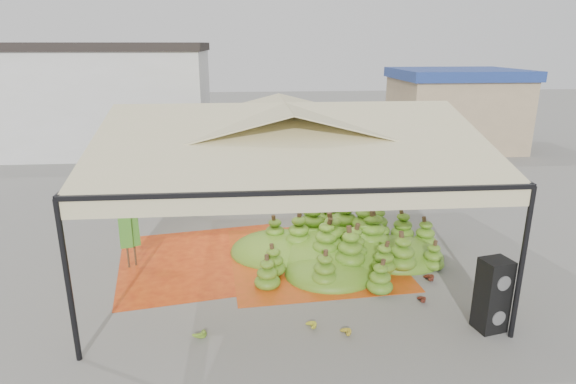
{
  "coord_description": "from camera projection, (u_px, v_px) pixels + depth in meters",
  "views": [
    {
      "loc": [
        -0.94,
        -11.57,
        5.37
      ],
      "look_at": [
        0.2,
        1.5,
        1.3
      ],
      "focal_mm": 30.0,
      "sensor_mm": 36.0,
      "label": 1
    }
  ],
  "objects": [
    {
      "name": "banana_leaves",
      "position": [
        138.0,
        269.0,
        11.92
      ],
      "size": [
        0.96,
        1.36,
        3.7
      ],
      "primitive_type": null,
      "color": "#2A7B20",
      "rests_on": "ground"
    },
    {
      "name": "tarp_left",
      "position": [
        207.0,
        260.0,
        12.45
      ],
      "size": [
        5.03,
        4.86,
        0.01
      ],
      "primitive_type": "cube",
      "rotation": [
        0.0,
        0.0,
        0.18
      ],
      "color": "#E65915",
      "rests_on": "ground"
    },
    {
      "name": "truck_left",
      "position": [
        223.0,
        141.0,
        20.25
      ],
      "size": [
        6.97,
        3.42,
        2.29
      ],
      "rotation": [
        0.0,
        0.0,
        0.18
      ],
      "color": "#4A2F18",
      "rests_on": "ground"
    },
    {
      "name": "tarp_right",
      "position": [
        313.0,
        257.0,
        12.58
      ],
      "size": [
        4.55,
        4.74,
        0.01
      ],
      "primitive_type": "cube",
      "rotation": [
        0.0,
        0.0,
        0.08
      ],
      "color": "#D64514",
      "rests_on": "ground"
    },
    {
      "name": "building_white",
      "position": [
        66.0,
        98.0,
        24.36
      ],
      "size": [
        14.3,
        6.3,
        5.4
      ],
      "color": "silver",
      "rests_on": "ground"
    },
    {
      "name": "canopy_tent",
      "position": [
        285.0,
        132.0,
        11.7
      ],
      "size": [
        8.1,
        8.1,
        4.0
      ],
      "color": "black",
      "rests_on": "ground"
    },
    {
      "name": "hand_green",
      "position": [
        197.0,
        331.0,
        9.19
      ],
      "size": [
        0.58,
        0.55,
        0.21
      ],
      "primitive_type": "ellipsoid",
      "rotation": [
        0.0,
        0.0,
        -0.54
      ],
      "color": "#577F1A",
      "rests_on": "ground"
    },
    {
      "name": "ground",
      "position": [
        285.0,
        256.0,
        12.68
      ],
      "size": [
        90.0,
        90.0,
        0.0
      ],
      "primitive_type": "plane",
      "color": "slate",
      "rests_on": "ground"
    },
    {
      "name": "speaker_stack",
      "position": [
        493.0,
        295.0,
        9.24
      ],
      "size": [
        0.62,
        0.57,
        1.47
      ],
      "rotation": [
        0.0,
        0.0,
        0.22
      ],
      "color": "black",
      "rests_on": "ground"
    },
    {
      "name": "building_tan",
      "position": [
        455.0,
        109.0,
        25.26
      ],
      "size": [
        6.3,
        5.3,
        4.1
      ],
      "color": "tan",
      "rests_on": "ground"
    },
    {
      "name": "banana_heap",
      "position": [
        341.0,
        233.0,
        12.56
      ],
      "size": [
        6.3,
        5.37,
        1.25
      ],
      "primitive_type": "ellipsoid",
      "rotation": [
        0.0,
        0.0,
        0.11
      ],
      "color": "#517C19",
      "rests_on": "ground"
    },
    {
      "name": "hanging_bunches",
      "position": [
        335.0,
        168.0,
        11.1
      ],
      "size": [
        3.24,
        0.24,
        0.2
      ],
      "color": "#387518",
      "rests_on": "ground"
    },
    {
      "name": "hand_red_b",
      "position": [
        418.0,
        298.0,
        10.39
      ],
      "size": [
        0.42,
        0.35,
        0.18
      ],
      "primitive_type": "ellipsoid",
      "rotation": [
        0.0,
        0.0,
        -0.07
      ],
      "color": "#511B12",
      "rests_on": "ground"
    },
    {
      "name": "hand_yellow_b",
      "position": [
        308.0,
        325.0,
        9.41
      ],
      "size": [
        0.5,
        0.44,
        0.19
      ],
      "primitive_type": "ellipsoid",
      "rotation": [
        0.0,
        0.0,
        0.26
      ],
      "color": "gold",
      "rests_on": "ground"
    },
    {
      "name": "hand_red_a",
      "position": [
        426.0,
        277.0,
        11.31
      ],
      "size": [
        0.5,
        0.42,
        0.22
      ],
      "primitive_type": "ellipsoid",
      "rotation": [
        0.0,
        0.0,
        -0.04
      ],
      "color": "#581914",
      "rests_on": "ground"
    },
    {
      "name": "truck_right",
      "position": [
        355.0,
        139.0,
        21.71
      ],
      "size": [
        5.9,
        2.21,
        2.0
      ],
      "rotation": [
        0.0,
        0.0,
        -0.03
      ],
      "color": "#4D2E19",
      "rests_on": "ground"
    },
    {
      "name": "vendor",
      "position": [
        305.0,
        190.0,
        15.45
      ],
      "size": [
        0.66,
        0.47,
        1.7
      ],
      "primitive_type": "imported",
      "rotation": [
        0.0,
        0.0,
        3.25
      ],
      "color": "gray",
      "rests_on": "ground"
    },
    {
      "name": "hand_yellow_a",
      "position": [
        343.0,
        331.0,
        9.19
      ],
      "size": [
        0.48,
        0.42,
        0.19
      ],
      "primitive_type": "ellipsoid",
      "rotation": [
        0.0,
        0.0,
        0.23
      ],
      "color": "gold",
      "rests_on": "ground"
    }
  ]
}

